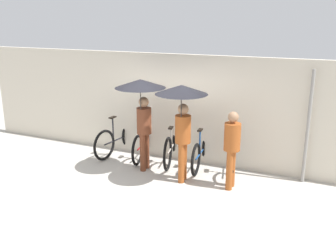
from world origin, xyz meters
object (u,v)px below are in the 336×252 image
parked_bicycle_2 (172,146)px  parked_bicycle_4 (233,156)px  parked_bicycle_1 (144,143)px  pedestrian_leading (142,98)px  pedestrian_trailing (232,145)px  parked_bicycle_3 (201,151)px  pedestrian_center (182,106)px  parked_bicycle_0 (118,138)px

parked_bicycle_2 → parked_bicycle_4: parked_bicycle_4 is taller
parked_bicycle_1 → parked_bicycle_2: 0.73m
pedestrian_leading → pedestrian_trailing: 2.12m
parked_bicycle_2 → pedestrian_trailing: bearing=-129.6°
parked_bicycle_1 → parked_bicycle_3: size_ratio=0.96×
parked_bicycle_1 → pedestrian_center: size_ratio=0.82×
parked_bicycle_0 → pedestrian_center: pedestrian_center is taller
parked_bicycle_0 → parked_bicycle_3: bearing=-82.5°
parked_bicycle_3 → parked_bicycle_4: (0.73, 0.02, -0.02)m
parked_bicycle_2 → parked_bicycle_3: parked_bicycle_3 is taller
parked_bicycle_2 → pedestrian_center: pedestrian_center is taller
parked_bicycle_0 → pedestrian_leading: pedestrian_leading is taller
parked_bicycle_2 → pedestrian_center: bearing=-160.0°
parked_bicycle_1 → pedestrian_trailing: bearing=-118.2°
pedestrian_leading → pedestrian_center: size_ratio=1.01×
parked_bicycle_1 → parked_bicycle_4: parked_bicycle_1 is taller
parked_bicycle_2 → pedestrian_leading: pedestrian_leading is taller
parked_bicycle_2 → pedestrian_trailing: (1.62, -0.84, 0.52)m
parked_bicycle_1 → pedestrian_center: pedestrian_center is taller
parked_bicycle_1 → pedestrian_center: (1.36, -0.98, 1.24)m
parked_bicycle_3 → parked_bicycle_4: parked_bicycle_4 is taller
parked_bicycle_3 → pedestrian_center: bearing=168.7°
parked_bicycle_0 → parked_bicycle_3: parked_bicycle_0 is taller
pedestrian_leading → parked_bicycle_3: bearing=-145.9°
pedestrian_center → pedestrian_trailing: size_ratio=1.30×
parked_bicycle_0 → pedestrian_trailing: (3.08, -0.81, 0.53)m
parked_bicycle_1 → pedestrian_trailing: size_ratio=1.07×
parked_bicycle_3 → pedestrian_center: (-0.09, -0.99, 1.25)m
parked_bicycle_1 → pedestrian_trailing: (2.35, -0.81, 0.54)m
parked_bicycle_2 → parked_bicycle_4: (1.45, 0.01, -0.04)m
parked_bicycle_1 → pedestrian_leading: bearing=-163.9°
parked_bicycle_0 → parked_bicycle_2: size_ratio=1.01×
parked_bicycle_2 → pedestrian_center: size_ratio=0.87×
parked_bicycle_2 → pedestrian_center: (0.64, -1.00, 1.23)m
parked_bicycle_1 → parked_bicycle_0: bearing=80.8°
parked_bicycle_3 → pedestrian_leading: (-1.10, -0.77, 1.27)m
parked_bicycle_4 → pedestrian_trailing: pedestrian_trailing is taller
parked_bicycle_3 → parked_bicycle_4: size_ratio=1.07×
parked_bicycle_0 → pedestrian_trailing: 3.22m
parked_bicycle_1 → pedestrian_center: 2.09m
parked_bicycle_0 → parked_bicycle_2: parked_bicycle_0 is taller
pedestrian_trailing → parked_bicycle_1: bearing=-17.7°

